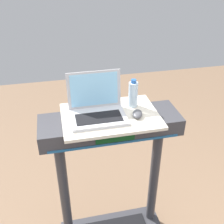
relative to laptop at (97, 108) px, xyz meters
The scene contains 4 objects.
desk_board 0.10m from the laptop, 10.24° to the right, with size 0.60×0.42×0.02m, color beige.
laptop is the anchor object (origin of this frame).
computer_mouse 0.25m from the laptop, 15.58° to the right, with size 0.06×0.10×0.03m, color #4C4C51.
water_bottle 0.26m from the laptop, 14.38° to the left, with size 0.06×0.06×0.19m.
Camera 1 is at (-0.31, -0.73, 2.10)m, focal length 43.98 mm.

